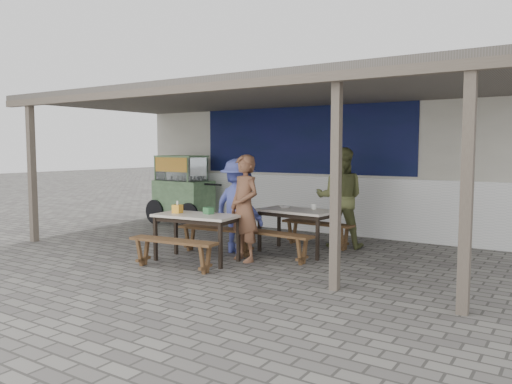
{
  "coord_description": "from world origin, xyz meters",
  "views": [
    {
      "loc": [
        4.9,
        -6.64,
        1.79
      ],
      "look_at": [
        -0.02,
        0.9,
        1.0
      ],
      "focal_mm": 35.0,
      "sensor_mm": 36.0,
      "label": 1
    }
  ],
  "objects_px": {
    "table_left": "(297,214)",
    "vendor_cart": "(182,187)",
    "tissue_box": "(177,209)",
    "patron_wall_side": "(340,198)",
    "donation_box": "(208,211)",
    "condiment_bowl": "(285,207)",
    "bench_right_wall": "(217,234)",
    "condiment_jar": "(314,206)",
    "table_right": "(197,219)",
    "patron_street_side": "(245,208)",
    "bench_left_street": "(274,239)",
    "patron_right_table": "(238,206)",
    "bench_right_street": "(173,247)",
    "bench_left_wall": "(317,229)"
  },
  "relations": [
    {
      "from": "table_left",
      "to": "vendor_cart",
      "type": "height_order",
      "value": "vendor_cart"
    },
    {
      "from": "tissue_box",
      "to": "patron_wall_side",
      "type": "bearing_deg",
      "value": 51.9
    },
    {
      "from": "table_left",
      "to": "donation_box",
      "type": "relative_size",
      "value": 8.49
    },
    {
      "from": "condiment_bowl",
      "to": "table_left",
      "type": "bearing_deg",
      "value": -17.28
    },
    {
      "from": "table_left",
      "to": "bench_right_wall",
      "type": "xyz_separation_m",
      "value": [
        -1.1,
        -0.8,
        -0.33
      ]
    },
    {
      "from": "patron_wall_side",
      "to": "condiment_jar",
      "type": "distance_m",
      "value": 0.69
    },
    {
      "from": "vendor_cart",
      "to": "condiment_jar",
      "type": "height_order",
      "value": "vendor_cart"
    },
    {
      "from": "tissue_box",
      "to": "condiment_jar",
      "type": "height_order",
      "value": "tissue_box"
    },
    {
      "from": "table_right",
      "to": "tissue_box",
      "type": "xyz_separation_m",
      "value": [
        -0.37,
        -0.03,
        0.15
      ]
    },
    {
      "from": "table_right",
      "to": "patron_street_side",
      "type": "bearing_deg",
      "value": 28.88
    },
    {
      "from": "bench_left_street",
      "to": "condiment_bowl",
      "type": "distance_m",
      "value": 0.92
    },
    {
      "from": "bench_left_street",
      "to": "donation_box",
      "type": "distance_m",
      "value": 1.14
    },
    {
      "from": "table_left",
      "to": "table_right",
      "type": "relative_size",
      "value": 0.96
    },
    {
      "from": "table_right",
      "to": "patron_street_side",
      "type": "relative_size",
      "value": 0.82
    },
    {
      "from": "patron_right_table",
      "to": "condiment_bowl",
      "type": "distance_m",
      "value": 0.85
    },
    {
      "from": "tissue_box",
      "to": "condiment_jar",
      "type": "distance_m",
      "value": 2.32
    },
    {
      "from": "table_right",
      "to": "bench_right_street",
      "type": "height_order",
      "value": "table_right"
    },
    {
      "from": "table_right",
      "to": "vendor_cart",
      "type": "xyz_separation_m",
      "value": [
        -2.8,
        2.82,
        0.21
      ]
    },
    {
      "from": "bench_right_street",
      "to": "patron_wall_side",
      "type": "bearing_deg",
      "value": 58.55
    },
    {
      "from": "bench_left_wall",
      "to": "condiment_jar",
      "type": "xyz_separation_m",
      "value": [
        0.16,
        -0.48,
        0.46
      ]
    },
    {
      "from": "table_left",
      "to": "patron_wall_side",
      "type": "bearing_deg",
      "value": 69.06
    },
    {
      "from": "patron_street_side",
      "to": "condiment_jar",
      "type": "distance_m",
      "value": 1.35
    },
    {
      "from": "bench_right_street",
      "to": "bench_right_wall",
      "type": "xyz_separation_m",
      "value": [
        -0.13,
        1.25,
        0.0
      ]
    },
    {
      "from": "patron_wall_side",
      "to": "table_right",
      "type": "bearing_deg",
      "value": 37.95
    },
    {
      "from": "patron_wall_side",
      "to": "bench_right_wall",
      "type": "bearing_deg",
      "value": 27.93
    },
    {
      "from": "bench_right_wall",
      "to": "donation_box",
      "type": "relative_size",
      "value": 9.22
    },
    {
      "from": "tissue_box",
      "to": "vendor_cart",
      "type": "bearing_deg",
      "value": 130.36
    },
    {
      "from": "table_left",
      "to": "condiment_jar",
      "type": "bearing_deg",
      "value": 48.08
    },
    {
      "from": "bench_right_wall",
      "to": "patron_right_table",
      "type": "height_order",
      "value": "patron_right_table"
    },
    {
      "from": "table_left",
      "to": "condiment_bowl",
      "type": "height_order",
      "value": "condiment_bowl"
    },
    {
      "from": "table_right",
      "to": "bench_right_street",
      "type": "bearing_deg",
      "value": -90.0
    },
    {
      "from": "bench_right_wall",
      "to": "bench_left_street",
      "type": "bearing_deg",
      "value": -0.0
    },
    {
      "from": "vendor_cart",
      "to": "condiment_bowl",
      "type": "relative_size",
      "value": 11.97
    },
    {
      "from": "patron_street_side",
      "to": "condiment_bowl",
      "type": "bearing_deg",
      "value": 104.06
    },
    {
      "from": "table_right",
      "to": "condiment_bowl",
      "type": "relative_size",
      "value": 8.03
    },
    {
      "from": "table_right",
      "to": "vendor_cart",
      "type": "relative_size",
      "value": 0.67
    },
    {
      "from": "bench_right_wall",
      "to": "patron_street_side",
      "type": "xyz_separation_m",
      "value": [
        0.69,
        -0.19,
        0.51
      ]
    },
    {
      "from": "bench_left_wall",
      "to": "table_right",
      "type": "height_order",
      "value": "table_right"
    },
    {
      "from": "bench_left_street",
      "to": "table_right",
      "type": "xyz_separation_m",
      "value": [
        -0.98,
        -0.74,
        0.33
      ]
    },
    {
      "from": "bench_right_street",
      "to": "tissue_box",
      "type": "distance_m",
      "value": 0.88
    },
    {
      "from": "table_left",
      "to": "bench_right_wall",
      "type": "relative_size",
      "value": 0.92
    },
    {
      "from": "bench_right_wall",
      "to": "patron_wall_side",
      "type": "height_order",
      "value": "patron_wall_side"
    },
    {
      "from": "tissue_box",
      "to": "condiment_bowl",
      "type": "relative_size",
      "value": 0.77
    },
    {
      "from": "tissue_box",
      "to": "donation_box",
      "type": "xyz_separation_m",
      "value": [
        0.5,
        0.18,
        -0.01
      ]
    },
    {
      "from": "bench_right_street",
      "to": "vendor_cart",
      "type": "height_order",
      "value": "vendor_cart"
    },
    {
      "from": "condiment_jar",
      "to": "bench_right_wall",
      "type": "bearing_deg",
      "value": -142.68
    },
    {
      "from": "table_right",
      "to": "bench_right_wall",
      "type": "height_order",
      "value": "table_right"
    },
    {
      "from": "bench_left_street",
      "to": "bench_left_wall",
      "type": "bearing_deg",
      "value": 90.0
    },
    {
      "from": "bench_right_wall",
      "to": "tissue_box",
      "type": "distance_m",
      "value": 0.87
    },
    {
      "from": "bench_left_street",
      "to": "tissue_box",
      "type": "bearing_deg",
      "value": -146.0
    }
  ]
}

